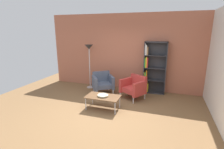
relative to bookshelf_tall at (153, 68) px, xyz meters
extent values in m
plane|color=brown|center=(-1.02, -2.25, -0.92)|extent=(8.32, 8.32, 0.00)
cube|color=#B2664C|center=(-1.02, 0.21, 0.53)|extent=(6.40, 0.12, 2.90)
cube|color=#333338|center=(-0.31, -0.02, 0.03)|extent=(0.03, 0.30, 1.90)
cube|color=#333338|center=(0.46, -0.02, 0.03)|extent=(0.03, 0.30, 1.90)
cube|color=#333338|center=(0.08, -0.02, 0.96)|extent=(0.80, 0.30, 0.03)
cube|color=#333338|center=(0.08, -0.02, -0.91)|extent=(0.80, 0.30, 0.03)
cube|color=#333338|center=(0.08, 0.12, 0.03)|extent=(0.80, 0.02, 1.90)
cube|color=#333338|center=(0.08, -0.02, -0.43)|extent=(0.76, 0.28, 0.02)
cube|color=#333338|center=(0.08, -0.02, 0.03)|extent=(0.76, 0.28, 0.02)
cube|color=#333338|center=(0.08, -0.02, 0.49)|extent=(0.76, 0.28, 0.02)
cube|color=red|center=(-0.28, -0.06, -0.70)|extent=(0.03, 0.20, 0.37)
cube|color=green|center=(-0.23, -0.07, -0.70)|extent=(0.04, 0.17, 0.36)
cube|color=yellow|center=(-0.18, -0.04, -0.68)|extent=(0.03, 0.24, 0.40)
cube|color=yellow|center=(-0.14, -0.06, -0.73)|extent=(0.04, 0.20, 0.30)
cube|color=yellow|center=(-0.28, -0.06, -0.29)|extent=(0.03, 0.20, 0.27)
cube|color=green|center=(-0.24, -0.06, -0.28)|extent=(0.03, 0.19, 0.28)
cube|color=orange|center=(-0.20, -0.06, -0.25)|extent=(0.03, 0.20, 0.35)
cube|color=green|center=(-0.28, -0.06, 0.21)|extent=(0.02, 0.21, 0.34)
cube|color=yellow|center=(-0.23, -0.05, 0.23)|extent=(0.04, 0.22, 0.38)
cube|color=red|center=(-0.19, -0.07, 0.22)|extent=(0.03, 0.17, 0.36)
cube|color=white|center=(-0.28, -0.05, 0.70)|extent=(0.02, 0.23, 0.40)
cube|color=white|center=(-0.25, -0.04, 0.67)|extent=(0.03, 0.24, 0.34)
cube|color=olive|center=(-0.21, -0.06, 0.64)|extent=(0.04, 0.19, 0.29)
cube|color=brown|center=(-1.22, -1.90, -0.53)|extent=(1.00, 0.56, 0.02)
cylinder|color=silver|center=(-1.67, -2.13, -0.73)|extent=(0.03, 0.03, 0.38)
cylinder|color=silver|center=(-0.77, -2.13, -0.73)|extent=(0.03, 0.03, 0.38)
cylinder|color=silver|center=(-1.67, -1.67, -0.73)|extent=(0.03, 0.03, 0.38)
cylinder|color=silver|center=(-0.77, -1.67, -0.73)|extent=(0.03, 0.03, 0.38)
cylinder|color=beige|center=(-1.22, -1.90, -0.51)|extent=(0.13, 0.13, 0.02)
cylinder|color=beige|center=(-1.22, -1.90, -0.49)|extent=(0.32, 0.32, 0.02)
torus|color=beige|center=(-1.22, -1.90, -0.48)|extent=(0.32, 0.32, 0.02)
cube|color=#4C566B|center=(-1.70, -0.70, -0.60)|extent=(0.86, 0.84, 0.16)
cube|color=#4C566B|center=(-1.85, -0.48, -0.33)|extent=(0.59, 0.47, 0.38)
cube|color=#4C566B|center=(-1.94, -0.89, -0.49)|extent=(0.44, 0.56, 0.46)
cube|color=#4C566B|center=(-1.43, -0.53, -0.49)|extent=(0.44, 0.56, 0.46)
cylinder|color=silver|center=(-1.76, -1.12, -0.80)|extent=(0.04, 0.04, 0.24)
cylinder|color=silver|center=(-1.27, -0.77, -0.80)|extent=(0.04, 0.04, 0.24)
cylinder|color=silver|center=(-2.10, -0.65, -0.80)|extent=(0.04, 0.04, 0.24)
cylinder|color=silver|center=(-1.61, -0.30, -0.80)|extent=(0.04, 0.04, 0.24)
cube|color=#B73833|center=(-0.54, -0.82, -0.60)|extent=(0.85, 0.82, 0.16)
cube|color=#B73833|center=(-0.40, -0.59, -0.33)|extent=(0.61, 0.43, 0.38)
cube|color=#B73833|center=(-0.82, -0.68, -0.49)|extent=(0.40, 0.58, 0.46)
cube|color=#B73833|center=(-0.28, -1.00, -0.49)|extent=(0.40, 0.58, 0.46)
cylinder|color=silver|center=(-0.96, -0.94, -0.80)|extent=(0.04, 0.04, 0.24)
cylinder|color=silver|center=(-0.44, -1.24, -0.80)|extent=(0.04, 0.04, 0.24)
cylinder|color=silver|center=(-0.66, -0.44, -0.80)|extent=(0.04, 0.04, 0.24)
cylinder|color=silver|center=(-0.14, -0.74, -0.80)|extent=(0.04, 0.04, 0.24)
cylinder|color=silver|center=(-2.44, -0.23, -0.91)|extent=(0.28, 0.28, 0.02)
cylinder|color=silver|center=(-2.44, -0.23, -0.07)|extent=(0.03, 0.03, 1.65)
cone|color=#2D2D2D|center=(-2.44, -0.23, 0.73)|extent=(0.32, 0.32, 0.18)
camera|label=1|loc=(0.54, -6.27, 1.36)|focal=27.40mm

